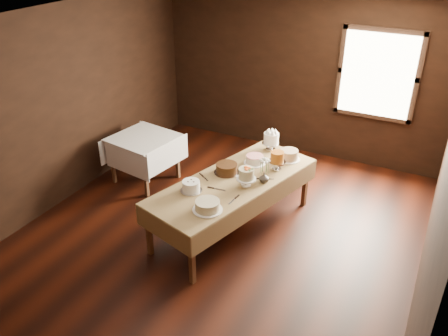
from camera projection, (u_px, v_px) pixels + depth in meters
floor at (217, 236)px, 6.22m from camera, size 5.00×6.00×0.01m
ceiling at (215, 23)px, 4.87m from camera, size 5.00×6.00×0.01m
wall_back at (299, 75)px, 7.89m from camera, size 5.00×0.02×2.80m
wall_front at (14, 308)px, 3.20m from camera, size 5.00×0.02×2.80m
wall_left at (61, 108)px, 6.55m from camera, size 0.02×6.00×2.80m
wall_right at (440, 192)px, 4.55m from camera, size 0.02×6.00×2.80m
window at (377, 75)px, 7.23m from camera, size 1.10×0.05×1.30m
display_table at (233, 184)px, 6.06m from camera, size 1.59×2.62×0.76m
side_table at (144, 142)px, 7.23m from camera, size 1.03×1.03×0.77m
cake_meringue at (271, 142)px, 6.75m from camera, size 0.26×0.26×0.28m
cake_speckled at (289, 155)px, 6.51m from camera, size 0.35×0.35×0.15m
cake_lattice at (255, 160)px, 6.41m from camera, size 0.31×0.31×0.11m
cake_caramel at (277, 162)px, 6.23m from camera, size 0.24×0.24×0.28m
cake_chocolate at (227, 169)px, 6.17m from camera, size 0.40×0.40×0.13m
cake_flowers at (246, 178)px, 5.85m from camera, size 0.25×0.25×0.26m
cake_swirl at (191, 186)px, 5.76m from camera, size 0.31×0.31×0.14m
cake_cream at (207, 206)px, 5.39m from camera, size 0.39×0.39×0.12m
cake_server_a at (220, 189)px, 5.81m from camera, size 0.24×0.05×0.01m
cake_server_b at (232, 201)px, 5.57m from camera, size 0.05×0.24×0.01m
cake_server_c at (249, 170)px, 6.26m from camera, size 0.08×0.24×0.01m
cake_server_d at (268, 179)px, 6.05m from camera, size 0.23×0.12×0.01m
cake_server_e at (205, 179)px, 6.05m from camera, size 0.21×0.15×0.01m
flower_vase at (264, 178)px, 5.95m from camera, size 0.16×0.16×0.13m
flower_bouquet at (265, 165)px, 5.86m from camera, size 0.14×0.14×0.20m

